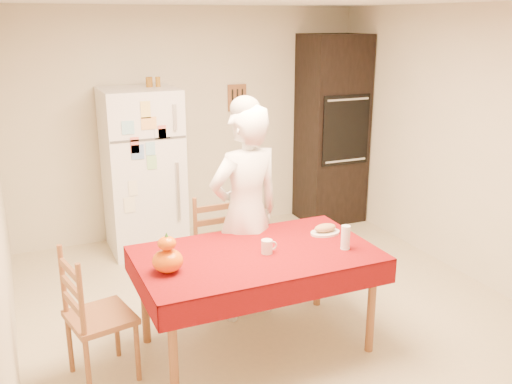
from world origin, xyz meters
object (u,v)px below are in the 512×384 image
refrigerator (143,171)px  oven_cabinet (332,130)px  pumpkin_lower (168,261)px  seated_woman (246,214)px  bread_plate (325,233)px  coffee_mug (267,247)px  dining_table (256,261)px  wine_glass (346,237)px  chair_far (221,249)px  chair_left (90,312)px

refrigerator → oven_cabinet: 2.29m
refrigerator → oven_cabinet: oven_cabinet is taller
refrigerator → pumpkin_lower: size_ratio=8.26×
seated_woman → refrigerator: bearing=-86.8°
oven_cabinet → bread_plate: oven_cabinet is taller
refrigerator → seated_woman: 1.81m
coffee_mug → bread_plate: 0.60m
oven_cabinet → dining_table: bearing=-130.8°
oven_cabinet → pumpkin_lower: bearing=-138.3°
dining_table → coffee_mug: bearing=-35.6°
oven_cabinet → refrigerator: bearing=-178.8°
refrigerator → coffee_mug: size_ratio=17.00×
refrigerator → wine_glass: size_ratio=9.66×
chair_far → bread_plate: 0.93m
refrigerator → wine_glass: 2.61m
dining_table → seated_woman: 0.54m
chair_left → wine_glass: chair_left is taller
dining_table → chair_left: (-1.17, 0.07, -0.18)m
oven_cabinet → chair_far: bearing=-142.0°
chair_far → bread_plate: (0.64, -0.62, 0.26)m
pumpkin_lower → dining_table: bearing=5.4°
dining_table → coffee_mug: 0.14m
oven_cabinet → chair_left: (-3.15, -2.23, -0.59)m
chair_far → wine_glass: (0.62, -0.94, 0.34)m
chair_far → pumpkin_lower: chair_far is taller
chair_far → seated_woman: seated_woman is taller
pumpkin_lower → oven_cabinet: bearing=41.7°
refrigerator → wine_glass: (0.92, -2.44, -0.00)m
chair_left → refrigerator: bearing=-33.3°
oven_cabinet → chair_far: 2.59m
bread_plate → dining_table: bearing=-169.2°
bread_plate → seated_woman: bearing=144.3°
pumpkin_lower → wine_glass: (1.28, -0.13, 0.01)m
chair_far → seated_woman: size_ratio=0.54×
chair_far → seated_woman: 0.46m
refrigerator → bread_plate: (0.94, -2.12, -0.08)m
dining_table → refrigerator: bearing=97.6°
bread_plate → chair_left: bearing=-178.2°
oven_cabinet → chair_left: oven_cabinet is taller
dining_table → wine_glass: (0.62, -0.20, 0.16)m
coffee_mug → seated_woman: bearing=83.5°
refrigerator → pumpkin_lower: bearing=-99.0°
seated_woman → pumpkin_lower: bearing=24.7°
coffee_mug → bread_plate: coffee_mug is taller
dining_table → pumpkin_lower: size_ratio=8.26×
oven_cabinet → coffee_mug: size_ratio=22.00×
seated_woman → wine_glass: (0.49, -0.69, -0.03)m
oven_cabinet → chair_far: oven_cabinet is taller
dining_table → chair_far: 0.76m
seated_woman → chair_left: bearing=7.9°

